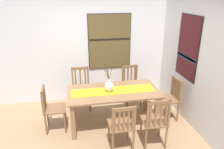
% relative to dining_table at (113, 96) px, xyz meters
% --- Properties ---
extents(ground_plane, '(6.40, 6.40, 0.03)m').
position_rel_dining_table_xyz_m(ground_plane, '(-0.23, -0.49, -0.66)').
color(ground_plane, '#A37F5B').
extents(wall_back, '(6.40, 0.12, 2.70)m').
position_rel_dining_table_xyz_m(wall_back, '(-0.23, 1.37, 0.70)').
color(wall_back, silver).
rests_on(wall_back, ground_plane).
extents(wall_side, '(0.12, 6.40, 2.70)m').
position_rel_dining_table_xyz_m(wall_side, '(1.63, -0.49, 0.70)').
color(wall_side, silver).
rests_on(wall_side, ground_plane).
extents(dining_table, '(1.82, 0.92, 0.76)m').
position_rel_dining_table_xyz_m(dining_table, '(0.00, 0.00, 0.00)').
color(dining_table, '#8E6642').
rests_on(dining_table, ground_plane).
extents(table_runner, '(1.67, 0.36, 0.01)m').
position_rel_dining_table_xyz_m(table_runner, '(-0.00, -0.00, 0.11)').
color(table_runner, gold).
rests_on(table_runner, dining_table).
extents(centerpiece_vase, '(0.27, 0.25, 0.73)m').
position_rel_dining_table_xyz_m(centerpiece_vase, '(-0.09, -0.03, 0.24)').
color(centerpiece_vase, silver).
rests_on(centerpiece_vase, dining_table).
extents(chair_0, '(0.45, 0.45, 0.97)m').
position_rel_dining_table_xyz_m(chair_0, '(0.58, -0.82, -0.14)').
color(chair_0, brown).
rests_on(chair_0, ground_plane).
extents(chair_1, '(0.43, 0.43, 0.91)m').
position_rel_dining_table_xyz_m(chair_1, '(-0.02, -0.82, -0.16)').
color(chair_1, brown).
rests_on(chair_1, ground_plane).
extents(chair_2, '(0.43, 0.43, 0.98)m').
position_rel_dining_table_xyz_m(chair_2, '(-0.61, 0.79, -0.15)').
color(chair_2, brown).
rests_on(chair_2, ground_plane).
extents(chair_3, '(0.42, 0.42, 0.91)m').
position_rel_dining_table_xyz_m(chair_3, '(-1.23, 0.02, -0.16)').
color(chair_3, brown).
rests_on(chair_3, ground_plane).
extents(chair_4, '(0.43, 0.43, 0.91)m').
position_rel_dining_table_xyz_m(chair_4, '(1.23, -0.02, -0.16)').
color(chair_4, brown).
rests_on(chair_4, ground_plane).
extents(chair_5, '(0.45, 0.45, 0.95)m').
position_rel_dining_table_xyz_m(chair_5, '(0.60, 0.80, -0.15)').
color(chair_5, brown).
rests_on(chair_5, ground_plane).
extents(painting_on_back_wall, '(1.06, 0.05, 1.36)m').
position_rel_dining_table_xyz_m(painting_on_back_wall, '(0.16, 1.30, 0.82)').
color(painting_on_back_wall, black).
extents(painting_on_side_wall, '(0.05, 0.78, 1.30)m').
position_rel_dining_table_xyz_m(painting_on_side_wall, '(1.57, 0.08, 0.90)').
color(painting_on_side_wall, black).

